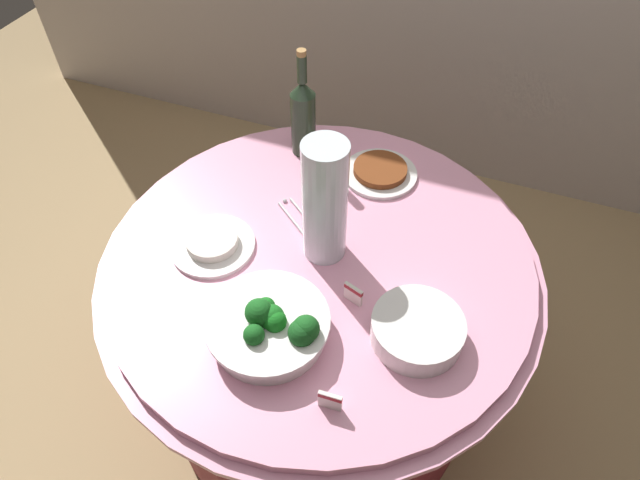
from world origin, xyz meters
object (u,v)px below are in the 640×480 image
plate_stack (417,329)px  food_plate_stir_fry (380,172)px  broccoli_bowl (271,326)px  food_plate_rice (213,243)px  label_placard_mid (353,293)px  decorative_fruit_vase (325,205)px  label_placard_front (330,400)px  wine_bottle (303,116)px  serving_tongs (298,217)px

plate_stack → food_plate_stir_fry: (-0.24, 0.50, -0.02)m
broccoli_bowl → food_plate_rice: size_ratio=1.27×
broccoli_bowl → label_placard_mid: 0.21m
decorative_fruit_vase → food_plate_stir_fry: bearing=81.4°
plate_stack → label_placard_front: size_ratio=3.82×
plate_stack → broccoli_bowl: bearing=-159.5°
wine_bottle → label_placard_front: wine_bottle is taller
food_plate_stir_fry → food_plate_rice: 0.54m
plate_stack → label_placard_mid: 0.17m
decorative_fruit_vase → label_placard_front: decorative_fruit_vase is taller
label_placard_front → label_placard_mid: 0.27m
food_plate_stir_fry → label_placard_front: 0.74m
decorative_fruit_vase → food_plate_stir_fry: (0.05, 0.33, -0.15)m
wine_bottle → label_placard_front: 0.85m
broccoli_bowl → plate_stack: size_ratio=1.33×
label_placard_front → label_placard_mid: size_ratio=1.00×
serving_tongs → label_placard_mid: label_placard_mid is taller
label_placard_front → food_plate_rice: bearing=145.1°
plate_stack → decorative_fruit_vase: size_ratio=0.62×
decorative_fruit_vase → food_plate_rice: decorative_fruit_vase is taller
food_plate_stir_fry → food_plate_rice: food_plate_rice is taller
wine_bottle → label_placard_mid: (0.32, -0.49, -0.10)m
food_plate_stir_fry → decorative_fruit_vase: bearing=-98.6°
plate_stack → food_plate_rice: bearing=172.2°
decorative_fruit_vase → serving_tongs: size_ratio=2.22×
plate_stack → food_plate_rice: (-0.56, 0.08, -0.02)m
serving_tongs → label_placard_front: label_placard_front is taller
food_plate_stir_fry → plate_stack: bearing=-64.9°
broccoli_bowl → wine_bottle: wine_bottle is taller
wine_bottle → plate_stack: bearing=-47.4°
food_plate_rice → label_placard_mid: 0.40m
plate_stack → label_placard_mid: size_ratio=3.82×
wine_bottle → food_plate_rice: bearing=-99.0°
wine_bottle → label_placard_front: (0.37, -0.76, -0.10)m
serving_tongs → food_plate_rice: size_ratio=0.70×
broccoli_bowl → serving_tongs: (-0.09, 0.37, -0.04)m
wine_bottle → food_plate_stir_fry: size_ratio=1.53×
broccoli_bowl → label_placard_front: 0.22m
broccoli_bowl → serving_tongs: bearing=103.6°
label_placard_mid → wine_bottle: bearing=123.6°
plate_stack → decorative_fruit_vase: bearing=149.0°
plate_stack → serving_tongs: plate_stack is taller
food_plate_stir_fry → label_placard_mid: size_ratio=4.00×
serving_tongs → wine_bottle: bearing=108.6°
label_placard_mid → food_plate_stir_fry: bearing=98.8°
broccoli_bowl → food_plate_stir_fry: broccoli_bowl is taller
serving_tongs → label_placard_front: size_ratio=2.79×
plate_stack → serving_tongs: (-0.40, 0.25, -0.03)m
label_placard_front → label_placard_mid: (-0.04, 0.27, 0.00)m
label_placard_front → broccoli_bowl: bearing=148.2°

